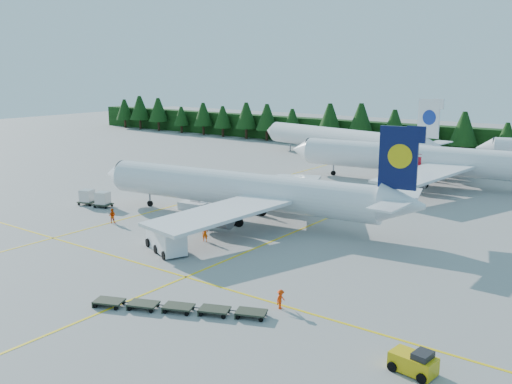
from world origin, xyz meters
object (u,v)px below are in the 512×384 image
Objects in this scene: airliner_red at (413,159)px; baggage_tug at (414,362)px; airstairs at (194,204)px; airliner_navy at (232,189)px; service_truck at (166,238)px.

baggage_tug is (22.61, -56.60, -3.21)m from airliner_red.
airstairs is at bearing -122.14° from airliner_red.
airstairs reaches higher than baggage_tug.
airliner_red reaches higher than baggage_tug.
airliner_navy reaches higher than baggage_tug.
baggage_tug is (29.25, -7.77, -0.71)m from service_truck.
service_truck is 2.19× the size of baggage_tug.
airliner_navy is 14.65m from service_truck.
airliner_navy is at bearing -111.66° from airliner_red.
baggage_tug is at bearing -41.90° from airliner_navy.
airliner_red is at bearing 59.03° from airstairs.
airstairs is 45.09m from baggage_tug.
airstairs is at bearing 167.18° from airliner_navy.
airliner_navy is at bearing 125.00° from service_truck.
baggage_tug is (39.01, -22.61, -0.01)m from airstairs.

